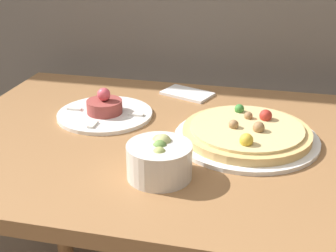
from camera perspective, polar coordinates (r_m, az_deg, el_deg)
dining_table at (r=1.17m, az=0.89°, el=-6.23°), size 1.13×0.79×0.74m
pizza_plate at (r=1.12m, az=9.55°, el=-0.91°), size 0.34×0.34×0.06m
tartare_plate at (r=1.25m, az=-7.71°, el=1.82°), size 0.25×0.25×0.08m
small_bowl at (r=0.94m, az=-1.04°, el=-4.11°), size 0.13×0.13×0.08m
napkin at (r=1.39m, az=2.37°, el=3.98°), size 0.17×0.13×0.01m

